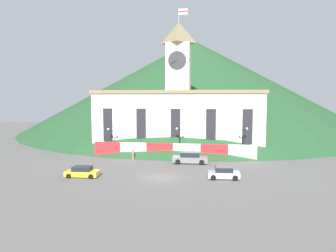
{
  "coord_description": "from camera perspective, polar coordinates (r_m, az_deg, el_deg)",
  "views": [
    {
      "loc": [
        6.87,
        -39.96,
        10.22
      ],
      "look_at": [
        0.0,
        7.26,
        5.91
      ],
      "focal_mm": 35.0,
      "sensor_mm": 36.0,
      "label": 1
    }
  ],
  "objects": [
    {
      "name": "ground_plane",
      "position": [
        41.81,
        -1.45,
        -8.99
      ],
      "size": [
        160.0,
        160.0,
        0.0
      ],
      "primitive_type": "plane",
      "color": "#605E5B"
    },
    {
      "name": "pedestrian",
      "position": [
        53.52,
        -6.12,
        -4.85
      ],
      "size": [
        0.5,
        0.5,
        1.73
      ],
      "rotation": [
        0.0,
        0.0,
        1.1
      ],
      "color": "olive",
      "rests_on": "ground"
    },
    {
      "name": "civic_building",
      "position": [
        61.18,
        1.82,
        1.77
      ],
      "size": [
        31.19,
        9.25,
        26.12
      ],
      "color": "silver",
      "rests_on": "ground"
    },
    {
      "name": "street_lamp_far_left",
      "position": [
        54.61,
        2.0,
        -1.73
      ],
      "size": [
        1.26,
        0.36,
        5.05
      ],
      "color": "black",
      "rests_on": "ground"
    },
    {
      "name": "car_yellow_coupe",
      "position": [
        43.5,
        -14.71,
        -7.75
      ],
      "size": [
        4.28,
        2.29,
        1.35
      ],
      "rotation": [
        0.0,
        0.0,
        3.19
      ],
      "color": "yellow",
      "rests_on": "ground"
    },
    {
      "name": "car_gray_pickup",
      "position": [
        50.47,
        3.87,
        -5.59
      ],
      "size": [
        5.36,
        2.49,
        1.75
      ],
      "rotation": [
        0.0,
        0.0,
        0.03
      ],
      "color": "slate",
      "rests_on": "ground"
    },
    {
      "name": "hillside_backdrop",
      "position": [
        100.52,
        4.39,
        7.01
      ],
      "size": [
        99.54,
        99.54,
        26.98
      ],
      "primitive_type": "cone",
      "color": "#234C28",
      "rests_on": "ground"
    },
    {
      "name": "banner_fence",
      "position": [
        54.19,
        0.88,
        -4.36
      ],
      "size": [
        27.0,
        0.12,
        2.52
      ],
      "color": "red",
      "rests_on": "ground"
    },
    {
      "name": "street_lamp_center",
      "position": [
        57.15,
        -9.92,
        -1.66
      ],
      "size": [
        1.26,
        0.36,
        4.8
      ],
      "color": "black",
      "rests_on": "ground"
    },
    {
      "name": "car_silver_hatch",
      "position": [
        41.69,
        9.67,
        -8.13
      ],
      "size": [
        4.0,
        2.22,
        1.5
      ],
      "rotation": [
        0.0,
        0.0,
        3.21
      ],
      "color": "#B7B7BC",
      "rests_on": "ground"
    },
    {
      "name": "street_lamp_right",
      "position": [
        54.48,
        13.1,
        -1.77
      ],
      "size": [
        1.26,
        0.36,
        5.22
      ],
      "color": "black",
      "rests_on": "ground"
    }
  ]
}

